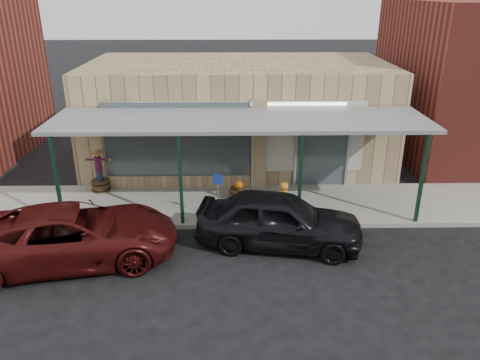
{
  "coord_description": "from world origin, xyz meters",
  "views": [
    {
      "loc": [
        -0.22,
        -10.85,
        6.93
      ],
      "look_at": [
        -0.01,
        2.6,
        1.4
      ],
      "focal_mm": 35.0,
      "sensor_mm": 36.0,
      "label": 1
    }
  ],
  "objects_px": {
    "parked_sedan": "(279,220)",
    "handicap_sign": "(218,191)",
    "barrel_scarecrow": "(100,177)",
    "car_maroon": "(73,235)",
    "barrel_pumpkin": "(238,192)"
  },
  "relations": [
    {
      "from": "car_maroon",
      "to": "handicap_sign",
      "type": "bearing_deg",
      "value": -72.54
    },
    {
      "from": "parked_sedan",
      "to": "car_maroon",
      "type": "xyz_separation_m",
      "value": [
        -5.65,
        -0.74,
        -0.03
      ]
    },
    {
      "from": "barrel_scarecrow",
      "to": "handicap_sign",
      "type": "distance_m",
      "value": 4.92
    },
    {
      "from": "parked_sedan",
      "to": "car_maroon",
      "type": "distance_m",
      "value": 5.7
    },
    {
      "from": "barrel_pumpkin",
      "to": "parked_sedan",
      "type": "distance_m",
      "value": 3.09
    },
    {
      "from": "handicap_sign",
      "to": "car_maroon",
      "type": "height_order",
      "value": "handicap_sign"
    },
    {
      "from": "barrel_pumpkin",
      "to": "handicap_sign",
      "type": "relative_size",
      "value": 0.53
    },
    {
      "from": "barrel_scarecrow",
      "to": "parked_sedan",
      "type": "bearing_deg",
      "value": -23.27
    },
    {
      "from": "parked_sedan",
      "to": "handicap_sign",
      "type": "bearing_deg",
      "value": 62.73
    },
    {
      "from": "barrel_scarecrow",
      "to": "handicap_sign",
      "type": "xyz_separation_m",
      "value": [
        4.31,
        -2.33,
        0.43
      ]
    },
    {
      "from": "barrel_pumpkin",
      "to": "handicap_sign",
      "type": "bearing_deg",
      "value": -113.52
    },
    {
      "from": "barrel_scarecrow",
      "to": "parked_sedan",
      "type": "height_order",
      "value": "barrel_scarecrow"
    },
    {
      "from": "barrel_scarecrow",
      "to": "handicap_sign",
      "type": "height_order",
      "value": "barrel_scarecrow"
    },
    {
      "from": "barrel_pumpkin",
      "to": "parked_sedan",
      "type": "height_order",
      "value": "parked_sedan"
    },
    {
      "from": "handicap_sign",
      "to": "car_maroon",
      "type": "relative_size",
      "value": 0.27
    }
  ]
}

